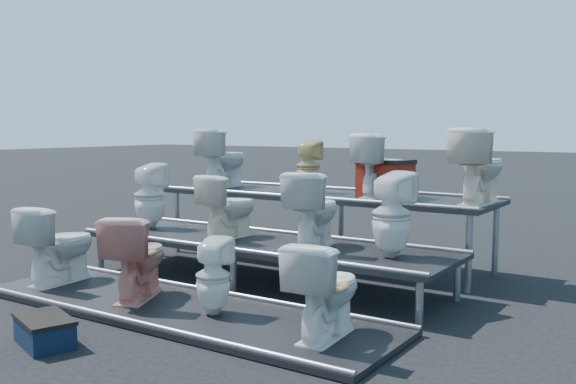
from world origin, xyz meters
The scene contains 18 objects.
ground centered at (0.00, 0.00, 0.00)m, with size 80.00×80.00×0.00m, color black.
tier_front centered at (0.00, -1.30, 0.03)m, with size 4.20×1.20×0.06m, color black.
tier_mid centered at (0.00, 0.00, 0.23)m, with size 4.20×1.20×0.46m, color black.
tier_back centered at (0.00, 1.30, 0.43)m, with size 4.20×1.20×0.86m, color black.
toilet_0 centered at (-1.65, -1.30, 0.47)m, with size 0.45×0.80×0.81m, color silver.
toilet_1 centered at (-0.50, -1.30, 0.46)m, with size 0.45×0.79×0.80m, color #E19686.
toilet_2 centered at (0.43, -1.30, 0.39)m, with size 0.30×0.31×0.67m, color silver.
toilet_3 centered at (1.54, -1.30, 0.44)m, with size 0.42×0.74×0.76m, color silver.
toilet_4 centered at (-1.65, 0.00, 0.85)m, with size 0.35×0.36×0.78m, color silver.
toilet_5 centered at (-0.44, 0.00, 0.81)m, with size 0.39×0.69×0.70m, color white.
toilet_6 centered at (0.65, 0.00, 0.85)m, with size 0.43×0.76×0.78m, color silver.
toilet_7 centered at (1.50, 0.00, 0.86)m, with size 0.36×0.37×0.80m, color silver.
toilet_8 centered at (-1.56, 1.30, 1.25)m, with size 0.44×0.77×0.79m, color silver.
toilet_9 centered at (-0.21, 1.30, 1.19)m, with size 0.29×0.30×0.65m, color #CEB77A.
toilet_10 centered at (0.80, 1.30, 1.23)m, with size 0.41×0.73×0.74m, color silver.
toilet_11 centered at (1.91, 1.30, 1.26)m, with size 0.45×0.79×0.81m, color white.
red_crate centered at (0.83, 1.31, 1.06)m, with size 0.54×0.43×0.39m, color maroon.
step_stool centered at (-0.26, -2.50, 0.10)m, with size 0.54×0.32×0.19m, color black.
Camera 1 is at (3.94, -5.48, 1.67)m, focal length 40.00 mm.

